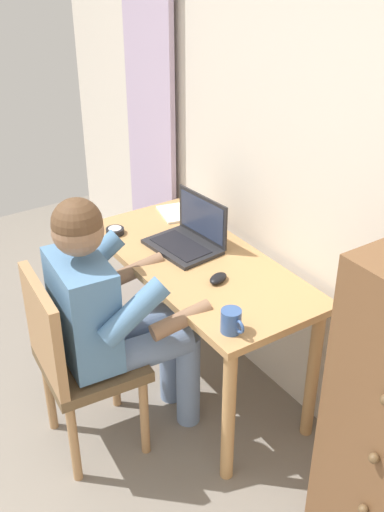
{
  "coord_description": "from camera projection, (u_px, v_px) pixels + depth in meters",
  "views": [
    {
      "loc": [
        1.62,
        0.48,
        2.15
      ],
      "look_at": [
        -0.31,
        1.74,
        0.83
      ],
      "focal_mm": 43.38,
      "sensor_mm": 36.0,
      "label": 1
    }
  ],
  "objects": [
    {
      "name": "desk_clock",
      "position": [
        115.0,
        231.0,
        3.05
      ],
      "size": [
        0.09,
        0.09,
        0.03
      ],
      "color": "black",
      "rests_on": "desk"
    },
    {
      "name": "computer_mouse",
      "position": [
        218.0,
        278.0,
        2.66
      ],
      "size": [
        0.09,
        0.12,
        0.03
      ],
      "primitive_type": "ellipsoid",
      "rotation": [
        0.0,
        0.0,
        0.39
      ],
      "color": "black",
      "rests_on": "desk"
    },
    {
      "name": "wall_back",
      "position": [
        331.0,
        164.0,
        2.44
      ],
      "size": [
        4.8,
        0.05,
        2.5
      ],
      "primitive_type": "cube",
      "color": "beige",
      "rests_on": "ground_plane"
    },
    {
      "name": "notebook_pad",
      "position": [
        176.0,
        213.0,
        3.25
      ],
      "size": [
        0.24,
        0.19,
        0.01
      ],
      "primitive_type": "cube",
      "rotation": [
        0.0,
        0.0,
        -0.23
      ],
      "color": "silver",
      "rests_on": "desk"
    },
    {
      "name": "coffee_mug",
      "position": [
        231.0,
        321.0,
        2.34
      ],
      "size": [
        0.12,
        0.08,
        0.09
      ],
      "color": "#33518C",
      "rests_on": "desk"
    },
    {
      "name": "curtain_panel",
      "position": [
        150.0,
        115.0,
        3.44
      ],
      "size": [
        0.49,
        0.03,
        2.25
      ],
      "primitive_type": "cube",
      "color": "#B29EBC",
      "rests_on": "ground_plane"
    },
    {
      "name": "chair",
      "position": [
        75.0,
        357.0,
        2.58
      ],
      "size": [
        0.45,
        0.43,
        0.89
      ],
      "color": "brown",
      "rests_on": "ground_plane"
    },
    {
      "name": "person_seated",
      "position": [
        113.0,
        309.0,
        2.56
      ],
      "size": [
        0.56,
        0.61,
        1.21
      ],
      "color": "#6B84AD",
      "rests_on": "ground_plane"
    },
    {
      "name": "laptop",
      "position": [
        189.0,
        236.0,
        2.92
      ],
      "size": [
        0.36,
        0.28,
        0.24
      ],
      "color": "#232326",
      "rests_on": "desk"
    },
    {
      "name": "desk",
      "position": [
        198.0,
        280.0,
        2.89
      ],
      "size": [
        1.25,
        0.57,
        0.73
      ],
      "color": "tan",
      "rests_on": "ground_plane"
    }
  ]
}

